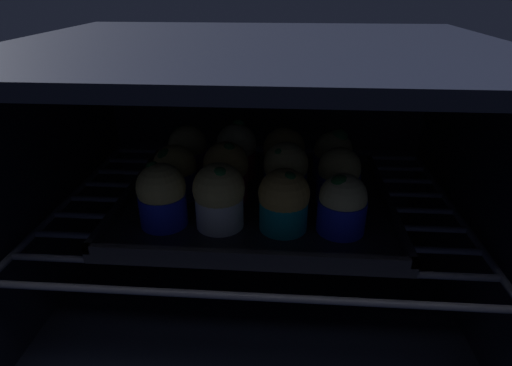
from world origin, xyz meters
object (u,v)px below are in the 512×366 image
(muffin_row0_col0, at_px, (162,196))
(muffin_row2_col2, at_px, (284,154))
(muffin_row0_col3, at_px, (342,204))
(muffin_row1_col0, at_px, (175,172))
(muffin_row0_col1, at_px, (219,196))
(muffin_row2_col1, at_px, (237,151))
(baking_tray, at_px, (256,202))
(muffin_row2_col0, at_px, (188,151))
(muffin_row1_col3, at_px, (339,177))
(muffin_row0_col2, at_px, (284,201))
(muffin_row2_col3, at_px, (333,156))
(muffin_row1_col1, at_px, (226,172))
(muffin_row1_col2, at_px, (285,172))

(muffin_row0_col0, bearing_deg, muffin_row2_col2, 44.66)
(muffin_row0_col3, bearing_deg, muffin_row1_col0, 161.43)
(muffin_row0_col0, relative_size, muffin_row2_col2, 1.02)
(muffin_row0_col1, xyz_separation_m, muffin_row1_col0, (-0.07, 0.07, -0.00))
(muffin_row0_col0, distance_m, muffin_row2_col1, 0.16)
(baking_tray, relative_size, muffin_row0_col1, 4.46)
(muffin_row0_col3, relative_size, muffin_row2_col0, 0.96)
(muffin_row1_col3, xyz_separation_m, muffin_row2_col0, (-0.22, 0.07, 0.00))
(muffin_row0_col2, relative_size, muffin_row2_col1, 0.90)
(muffin_row1_col0, bearing_deg, muffin_row1_col3, 0.44)
(muffin_row1_col3, bearing_deg, muffin_row2_col0, 161.48)
(muffin_row2_col3, bearing_deg, muffin_row0_col0, -146.10)
(muffin_row1_col1, distance_m, muffin_row2_col1, 0.08)
(muffin_row1_col0, distance_m, muffin_row2_col0, 0.07)
(muffin_row0_col3, distance_m, muffin_row2_col0, 0.26)
(muffin_row2_col3, bearing_deg, muffin_row0_col3, -90.92)
(muffin_row0_col3, distance_m, muffin_row2_col3, 0.14)
(muffin_row1_col0, relative_size, muffin_row1_col1, 0.89)
(muffin_row1_col0, relative_size, muffin_row2_col0, 0.97)
(muffin_row0_col1, distance_m, muffin_row2_col0, 0.16)
(muffin_row0_col0, bearing_deg, muffin_row2_col0, 90.60)
(muffin_row2_col0, bearing_deg, muffin_row2_col2, -2.39)
(muffin_row1_col0, height_order, muffin_row2_col3, muffin_row2_col3)
(muffin_row0_col2, distance_m, muffin_row2_col3, 0.16)
(muffin_row2_col2, bearing_deg, muffin_row1_col0, -154.75)
(muffin_row0_col2, bearing_deg, muffin_row0_col0, -179.88)
(muffin_row0_col1, distance_m, muffin_row2_col2, 0.16)
(baking_tray, distance_m, muffin_row2_col0, 0.14)
(muffin_row2_col1, bearing_deg, muffin_row0_col2, -63.62)
(muffin_row1_col2, height_order, muffin_row2_col0, muffin_row1_col2)
(muffin_row1_col0, bearing_deg, muffin_row0_col2, -26.11)
(muffin_row1_col1, bearing_deg, muffin_row2_col3, 26.40)
(muffin_row1_col2, distance_m, muffin_row2_col2, 0.07)
(muffin_row2_col1, distance_m, muffin_row2_col2, 0.07)
(muffin_row2_col3, bearing_deg, baking_tray, -146.16)
(muffin_row2_col0, distance_m, muffin_row2_col2, 0.14)
(baking_tray, bearing_deg, muffin_row1_col1, -178.63)
(muffin_row0_col2, bearing_deg, baking_tray, 117.87)
(muffin_row1_col2, bearing_deg, muffin_row0_col1, -136.30)
(muffin_row1_col1, bearing_deg, muffin_row1_col0, 178.78)
(muffin_row1_col3, bearing_deg, muffin_row0_col1, -153.49)
(muffin_row0_col0, bearing_deg, muffin_row0_col2, 0.12)
(muffin_row0_col0, xyz_separation_m, muffin_row2_col2, (0.14, 0.14, 0.00))
(muffin_row0_col1, bearing_deg, muffin_row2_col0, 115.61)
(muffin_row0_col1, relative_size, muffin_row1_col1, 0.97)
(baking_tray, height_order, muffin_row2_col1, muffin_row2_col1)
(muffin_row0_col3, bearing_deg, muffin_row1_col1, 154.03)
(baking_tray, bearing_deg, muffin_row2_col1, 114.91)
(muffin_row0_col2, height_order, muffin_row2_col0, same)
(muffin_row2_col1, relative_size, muffin_row2_col2, 1.09)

